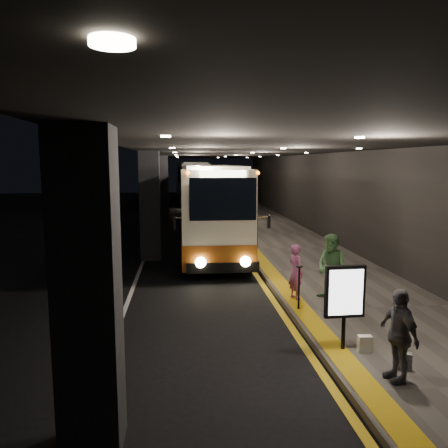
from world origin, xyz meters
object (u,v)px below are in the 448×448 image
coach_main (211,211)px  stanchion_post (299,288)px  coach_second (200,194)px  info_sign (345,293)px  passenger_waiting_green (332,268)px  bag_polka (404,361)px  passenger_waiting_grey (399,334)px  bag_plain (365,344)px  coach_third (192,184)px  passenger_boarding (296,272)px

coach_main → stanchion_post: bearing=-78.4°
coach_second → info_sign: coach_second is taller
coach_second → passenger_waiting_green: (2.77, -19.49, -0.66)m
bag_polka → passenger_waiting_green: bearing=89.2°
passenger_waiting_grey → bag_plain: (-0.08, 1.14, -0.66)m
bag_polka → bag_plain: bag_plain is taller
coach_second → bag_polka: (2.72, -23.59, -1.42)m
passenger_waiting_grey → stanchion_post: size_ratio=1.44×
coach_third → passenger_waiting_green: (3.02, -32.85, -0.78)m
coach_second → info_sign: 22.70m
passenger_waiting_green → bag_polka: bearing=-35.8°
passenger_waiting_grey → bag_plain: 1.32m
bag_polka → bag_plain: (-0.39, 0.82, 0.00)m
coach_main → passenger_waiting_green: 8.80m
coach_second → coach_third: bearing=91.4°
passenger_waiting_green → bag_plain: passenger_waiting_green is taller
coach_third → passenger_boarding: coach_third is taller
bag_plain → stanchion_post: bearing=103.6°
coach_main → coach_second: bearing=91.1°
coach_main → info_sign: bearing=-79.5°
passenger_waiting_green → info_sign: bearing=-50.0°
coach_third → passenger_waiting_green: 33.00m
bag_polka → coach_main: bearing=102.2°
passenger_boarding → passenger_waiting_grey: 4.71m
coach_third → passenger_boarding: (2.08, -32.61, -0.93)m
stanchion_post → coach_main: bearing=100.5°
passenger_waiting_grey → stanchion_post: (-0.72, 3.79, -0.25)m
passenger_waiting_grey → passenger_waiting_green: bearing=166.2°
info_sign → passenger_waiting_green: bearing=72.9°
stanchion_post → bag_plain: bearing=-76.4°
coach_second → stanchion_post: size_ratio=10.05×
coach_second → bag_plain: (2.32, -22.77, -1.41)m
passenger_boarding → passenger_waiting_green: (0.94, -0.25, 0.15)m
bag_plain → passenger_waiting_green: bearing=82.2°
coach_third → coach_second: bearing=-91.8°
bag_plain → coach_second: bearing=95.8°
coach_main → coach_third: (-0.26, 24.52, 0.08)m
coach_second → passenger_waiting_grey: bearing=-83.9°
passenger_boarding → info_sign: size_ratio=0.88×
coach_third → info_sign: (2.18, -35.98, -0.52)m
coach_second → stanchion_post: (1.68, -20.13, -1.01)m
coach_second → bag_plain: bearing=-83.9°
coach_main → bag_polka: size_ratio=36.52×
coach_main → passenger_waiting_green: size_ratio=6.44×
passenger_waiting_grey → info_sign: bearing=-169.1°
bag_polka → passenger_waiting_grey: bearing=-134.0°
bag_polka → stanchion_post: 3.64m
coach_second → passenger_boarding: bearing=-84.3°
coach_third → info_sign: coach_third is taller
coach_main → coach_second: coach_main is taller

